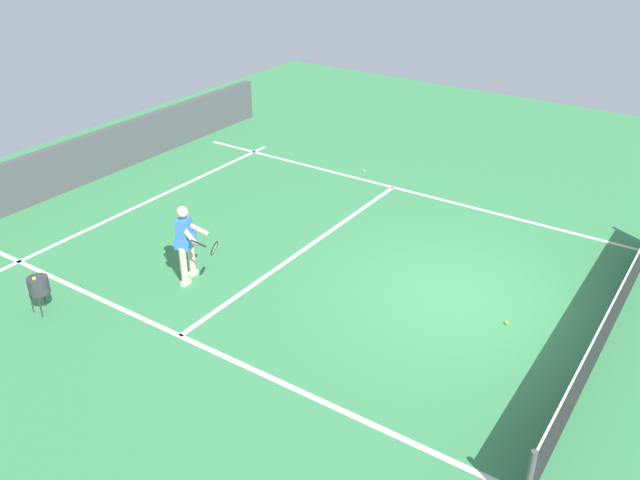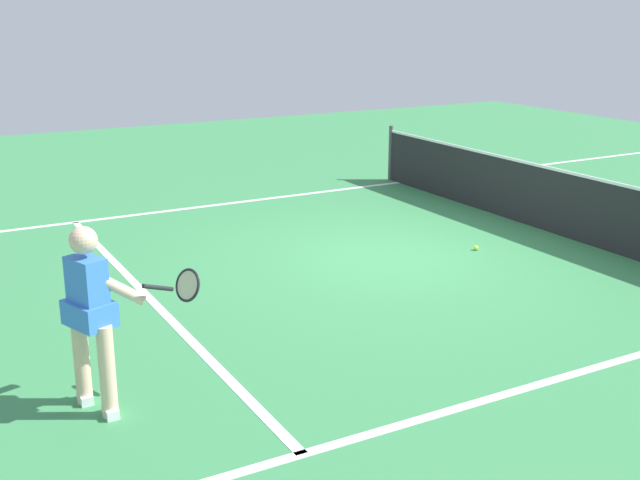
% 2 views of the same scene
% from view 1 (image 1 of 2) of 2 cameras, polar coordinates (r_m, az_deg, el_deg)
% --- Properties ---
extents(ground_plane, '(26.74, 26.74, 0.00)m').
position_cam_1_polar(ground_plane, '(12.59, 11.42, -4.66)').
color(ground_plane, '#38844C').
extents(court_back_wall, '(12.50, 0.24, 1.17)m').
position_cam_1_polar(court_back_wall, '(18.03, -18.89, 6.77)').
color(court_back_wall, '#47474C').
rests_on(court_back_wall, ground).
extents(baseline_marking, '(8.50, 0.10, 0.01)m').
position_cam_1_polar(baseline_marking, '(16.64, -13.83, 3.57)').
color(baseline_marking, white).
rests_on(baseline_marking, ground).
extents(service_line_marking, '(7.50, 0.10, 0.01)m').
position_cam_1_polar(service_line_marking, '(13.93, -1.08, -0.60)').
color(service_line_marking, white).
rests_on(service_line_marking, ground).
extents(sideline_left_marking, '(0.10, 18.57, 0.01)m').
position_cam_1_polar(sideline_left_marking, '(15.72, 16.94, 1.64)').
color(sideline_left_marking, white).
rests_on(sideline_left_marking, ground).
extents(sideline_right_marking, '(0.10, 18.57, 0.01)m').
position_cam_1_polar(sideline_right_marking, '(9.88, 2.34, -14.58)').
color(sideline_right_marking, white).
rests_on(sideline_right_marking, ground).
extents(court_net, '(8.18, 0.08, 1.03)m').
position_cam_1_polar(court_net, '(11.81, 23.60, -6.32)').
color(court_net, '#4C4C51').
rests_on(court_net, ground).
extents(tennis_player, '(0.66, 1.10, 1.55)m').
position_cam_1_polar(tennis_player, '(12.62, -11.35, -0.08)').
color(tennis_player, beige).
rests_on(tennis_player, ground).
extents(tennis_ball_near, '(0.07, 0.07, 0.07)m').
position_cam_1_polar(tennis_ball_near, '(12.00, 15.70, -6.83)').
color(tennis_ball_near, '#D1E533').
rests_on(tennis_ball_near, ground).
extents(tennis_ball_mid, '(0.07, 0.07, 0.07)m').
position_cam_1_polar(tennis_ball_mid, '(17.69, 3.78, 5.95)').
color(tennis_ball_mid, '#D1E533').
rests_on(tennis_ball_mid, ground).
extents(ball_hopper, '(0.36, 0.36, 0.74)m').
position_cam_1_polar(ball_hopper, '(12.59, -22.97, -3.60)').
color(ball_hopper, '#333338').
rests_on(ball_hopper, ground).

